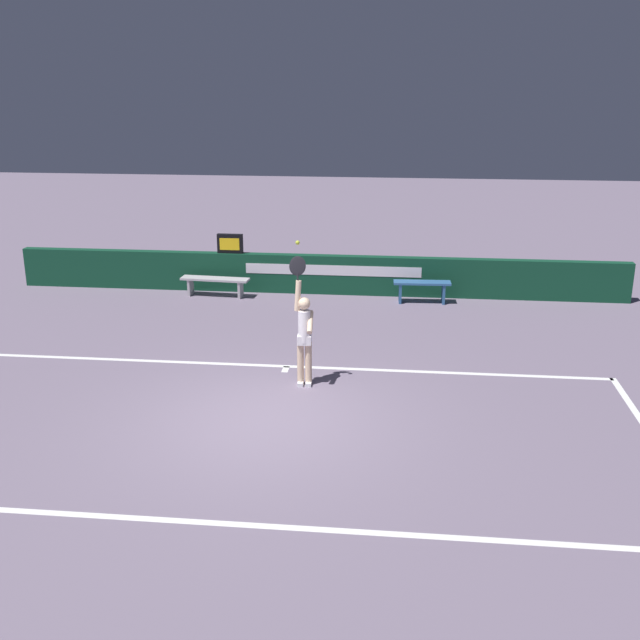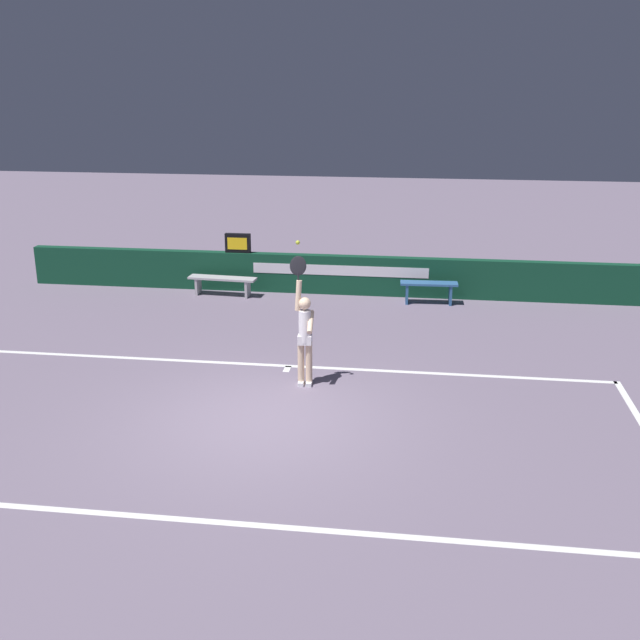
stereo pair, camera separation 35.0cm
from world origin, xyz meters
TOP-DOWN VIEW (x-y plane):
  - ground_plane at (0.00, 0.00)m, footprint 60.00×60.00m
  - court_lines at (0.00, -0.26)m, footprint 11.93×5.37m
  - back_wall at (0.00, 7.40)m, footprint 15.07×0.26m
  - speed_display at (-2.16, 7.40)m, footprint 0.63×0.14m
  - tennis_player at (0.44, 1.52)m, footprint 0.44×0.46m
  - tennis_ball at (0.37, 1.34)m, footprint 0.07×0.07m
  - courtside_bench_near at (-2.44, 6.84)m, footprint 1.70×0.48m
  - courtside_bench_far at (2.58, 6.82)m, footprint 1.36×0.42m

SIDE VIEW (x-z plane):
  - ground_plane at x=0.00m, z-range 0.00..0.00m
  - court_lines at x=0.00m, z-range 0.00..0.00m
  - courtside_bench_near at x=-2.44m, z-range 0.13..0.59m
  - courtside_bench_far at x=2.58m, z-range 0.13..0.65m
  - back_wall at x=0.00m, z-range 0.00..0.97m
  - tennis_player at x=0.44m, z-range -0.21..2.11m
  - speed_display at x=-2.16m, z-range 0.97..1.44m
  - tennis_ball at x=0.37m, z-range 2.54..2.61m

